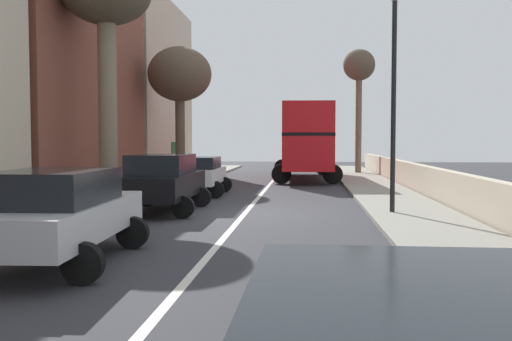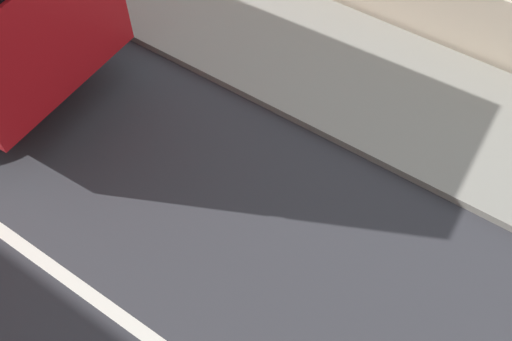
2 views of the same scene
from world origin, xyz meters
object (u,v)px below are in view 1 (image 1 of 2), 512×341
object	(u,v)px
street_tree_left_0	(106,3)
parked_car_white_left_4	(198,173)
parked_car_silver_left_1	(57,211)
street_tree_left_2	(180,76)
double_decker_bus	(305,138)
parked_car_black_left_0	(163,180)
street_tree_right_3	(359,71)
lamppost_right	(394,83)

from	to	relation	value
street_tree_left_0	parked_car_white_left_4	bearing A→B (deg)	51.55
parked_car_silver_left_1	street_tree_left_2	distance (m)	19.07
parked_car_silver_left_1	street_tree_left_0	xyz separation A→B (m)	(-2.52, 9.54, 5.92)
double_decker_bus	parked_car_white_left_4	bearing A→B (deg)	-113.18
double_decker_bus	parked_car_silver_left_1	distance (m)	22.95
parked_car_black_left_0	street_tree_right_3	xyz separation A→B (m)	(7.66, 20.33, 5.68)
parked_car_silver_left_1	street_tree_right_3	world-z (taller)	street_tree_right_3
parked_car_black_left_0	lamppost_right	xyz separation A→B (m)	(6.80, -0.24, 2.82)
street_tree_right_3	parked_car_white_left_4	bearing A→B (deg)	-117.24
double_decker_bus	street_tree_left_0	distance (m)	15.30
parked_car_white_left_4	street_tree_right_3	xyz separation A→B (m)	(7.66, 14.88, 5.78)
parked_car_white_left_4	street_tree_left_2	world-z (taller)	street_tree_left_2
street_tree_left_0	street_tree_left_2	bearing A→B (deg)	86.77
double_decker_bus	street_tree_left_0	world-z (taller)	street_tree_left_0
street_tree_left_2	street_tree_right_3	xyz separation A→B (m)	(9.68, 9.16, 1.27)
lamppost_right	parked_car_black_left_0	bearing A→B (deg)	177.94
double_decker_bus	parked_car_white_left_4	size ratio (longest dim) A/B	2.68
parked_car_white_left_4	street_tree_left_0	world-z (taller)	street_tree_left_0
parked_car_black_left_0	street_tree_left_2	bearing A→B (deg)	100.24
street_tree_left_0	street_tree_right_3	size ratio (longest dim) A/B	1.04
parked_car_silver_left_1	street_tree_right_3	bearing A→B (deg)	74.49
parked_car_white_left_4	street_tree_left_2	distance (m)	7.56
parked_car_white_left_4	double_decker_bus	bearing A→B (deg)	66.82
parked_car_black_left_0	lamppost_right	world-z (taller)	lamppost_right
parked_car_silver_left_1	parked_car_white_left_4	bearing A→B (deg)	90.01
street_tree_right_3	lamppost_right	size ratio (longest dim) A/B	1.26
street_tree_left_0	parked_car_black_left_0	bearing A→B (deg)	-41.97
parked_car_silver_left_1	street_tree_right_3	size ratio (longest dim) A/B	0.59
parked_car_black_left_0	parked_car_white_left_4	size ratio (longest dim) A/B	1.10
parked_car_white_left_4	lamppost_right	xyz separation A→B (m)	(6.80, -5.69, 2.92)
parked_car_black_left_0	street_tree_right_3	size ratio (longest dim) A/B	0.56
street_tree_left_2	lamppost_right	size ratio (longest dim) A/B	1.07
parked_car_black_left_0	lamppost_right	distance (m)	7.37
parked_car_black_left_0	parked_car_silver_left_1	bearing A→B (deg)	-89.98
parked_car_silver_left_1	lamppost_right	size ratio (longest dim) A/B	0.74
parked_car_silver_left_1	street_tree_left_2	size ratio (longest dim) A/B	0.69
parked_car_white_left_4	street_tree_left_0	bearing A→B (deg)	-128.45
street_tree_left_2	lamppost_right	bearing A→B (deg)	-52.31
street_tree_right_3	lamppost_right	xyz separation A→B (m)	(-0.86, -20.57, -2.86)
lamppost_right	parked_car_white_left_4	bearing A→B (deg)	140.08
parked_car_silver_left_1	lamppost_right	xyz separation A→B (m)	(6.80, 7.02, 2.86)
lamppost_right	parked_car_silver_left_1	bearing A→B (deg)	-134.06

